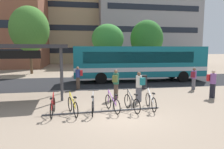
{
  "coord_description": "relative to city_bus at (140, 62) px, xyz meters",
  "views": [
    {
      "loc": [
        -1.97,
        -8.6,
        2.98
      ],
      "look_at": [
        0.35,
        4.62,
        1.29
      ],
      "focal_mm": 32.66,
      "sensor_mm": 36.0,
      "label": 1
    }
  ],
  "objects": [
    {
      "name": "parked_bicycle_white_5",
      "position": [
        -2.24,
        -8.72,
        -1.39
      ],
      "size": [
        0.52,
        1.72,
        0.99
      ],
      "rotation": [
        0.0,
        0.0,
        1.51
      ],
      "color": "black",
      "rests_on": "ground"
    },
    {
      "name": "commuter_maroon_pack_0",
      "position": [
        2.63,
        -4.57,
        -0.85
      ],
      "size": [
        0.59,
        0.58,
        1.61
      ],
      "rotation": [
        0.0,
        0.0,
        0.75
      ],
      "color": "#565660",
      "rests_on": "ground"
    },
    {
      "name": "commuter_teal_pack_3",
      "position": [
        -2.37,
        -7.22,
        -0.8
      ],
      "size": [
        0.55,
        0.6,
        1.7
      ],
      "rotation": [
        0.0,
        0.0,
        2.18
      ],
      "color": "#565660",
      "rests_on": "ground"
    },
    {
      "name": "parked_bicycle_silver_2",
      "position": [
        -5.13,
        -8.88,
        -1.39
      ],
      "size": [
        0.52,
        1.72,
        0.99
      ],
      "rotation": [
        0.0,
        0.0,
        1.45
      ],
      "color": "black",
      "rests_on": "ground"
    },
    {
      "name": "commuter_red_pack_4",
      "position": [
        -5.73,
        -3.0,
        -0.79
      ],
      "size": [
        0.53,
        0.36,
        1.7
      ],
      "rotation": [
        0.0,
        0.0,
        3.19
      ],
      "color": "#47382D",
      "rests_on": "ground"
    },
    {
      "name": "parked_bicycle_red_0",
      "position": [
        -6.94,
        -8.87,
        -1.39
      ],
      "size": [
        0.52,
        1.72,
        0.99
      ],
      "rotation": [
        0.0,
        0.0,
        1.57
      ],
      "color": "black",
      "rests_on": "ground"
    },
    {
      "name": "ground",
      "position": [
        -3.88,
        -9.52,
        -1.78
      ],
      "size": [
        200.0,
        200.0,
        0.0
      ],
      "primitive_type": "plane",
      "color": "gray"
    },
    {
      "name": "street_tree_1",
      "position": [
        3.66,
        8.74,
        2.6
      ],
      "size": [
        4.43,
        4.43,
        6.87
      ],
      "color": "brown",
      "rests_on": "ground"
    },
    {
      "name": "commuter_red_pack_1",
      "position": [
        2.3,
        -7.12,
        -0.78
      ],
      "size": [
        0.54,
        0.61,
        1.72
      ],
      "rotation": [
        0.0,
        0.0,
        5.27
      ],
      "color": "black",
      "rests_on": "ground"
    },
    {
      "name": "trash_bin",
      "position": [
        -0.9,
        -3.64,
        -1.26
      ],
      "size": [
        0.55,
        0.55,
        1.03
      ],
      "color": "#232328",
      "rests_on": "ground"
    },
    {
      "name": "street_tree_2",
      "position": [
        -1.9,
        7.5,
        2.47
      ],
      "size": [
        4.03,
        4.03,
        6.09
      ],
      "color": "brown",
      "rests_on": "ground"
    },
    {
      "name": "parked_bicycle_yellow_1",
      "position": [
        -6.06,
        -8.89,
        -1.39
      ],
      "size": [
        0.64,
        1.67,
        0.99
      ],
      "rotation": [
        0.0,
        0.0,
        1.85
      ],
      "color": "black",
      "rests_on": "ground"
    },
    {
      "name": "transit_shelter",
      "position": [
        -9.67,
        -5.42,
        1.25
      ],
      "size": [
        6.75,
        3.17,
        3.23
      ],
      "rotation": [
        0.0,
        0.0,
        0.05
      ],
      "color": "#38383D",
      "rests_on": "ground"
    },
    {
      "name": "bus_lane_asphalt",
      "position": [
        -3.88,
        0.0,
        -1.77
      ],
      "size": [
        80.0,
        7.2,
        0.01
      ],
      "primitive_type": "cube",
      "color": "#232326",
      "rests_on": "ground"
    },
    {
      "name": "commuter_olive_pack_2",
      "position": [
        -3.55,
        -6.36,
        -0.76
      ],
      "size": [
        0.51,
        0.6,
        1.76
      ],
      "rotation": [
        0.0,
        0.0,
        1.11
      ],
      "color": "#47382D",
      "rests_on": "ground"
    },
    {
      "name": "parked_bicycle_purple_3",
      "position": [
        -4.19,
        -8.74,
        -1.39
      ],
      "size": [
        0.61,
        1.68,
        0.99
      ],
      "rotation": [
        0.0,
        0.0,
        1.82
      ],
      "color": "black",
      "rests_on": "ground"
    },
    {
      "name": "building_centre_block",
      "position": [
        -4.17,
        30.48,
        7.22
      ],
      "size": [
        19.78,
        12.77,
        17.98
      ],
      "color": "tan",
      "rests_on": "ground"
    },
    {
      "name": "city_bus",
      "position": [
        0.0,
        0.0,
        0.0
      ],
      "size": [
        12.09,
        2.89,
        3.2
      ],
      "rotation": [
        0.0,
        0.0,
        -0.03
      ],
      "color": "#0F6070",
      "rests_on": "ground"
    },
    {
      "name": "building_right_wing",
      "position": [
        9.44,
        26.45,
        6.69
      ],
      "size": [
        21.21,
        11.68,
        16.92
      ],
      "color": "gray",
      "rests_on": "ground"
    },
    {
      "name": "bike_rack",
      "position": [
        -4.62,
        -8.79,
        -1.68
      ],
      "size": [
        5.62,
        0.32,
        0.7
      ],
      "rotation": [
        0.0,
        0.0,
        0.04
      ],
      "color": "#47474C",
      "rests_on": "ground"
    },
    {
      "name": "parked_bicycle_black_4",
      "position": [
        -3.24,
        -8.83,
        -1.39
      ],
      "size": [
        0.53,
        1.7,
        0.99
      ],
      "rotation": [
        0.0,
        0.0,
        1.76
      ],
      "color": "black",
      "rests_on": "ground"
    },
    {
      "name": "street_tree_0",
      "position": [
        -11.22,
        7.74,
        3.53
      ],
      "size": [
        4.56,
        4.56,
        7.98
      ],
      "color": "brown",
      "rests_on": "ground"
    }
  ]
}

